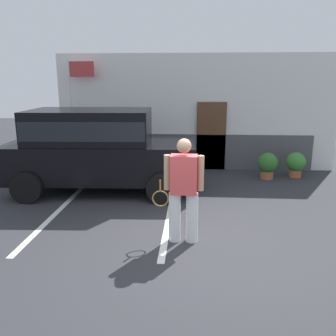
% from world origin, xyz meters
% --- Properties ---
extents(ground_plane, '(40.00, 40.00, 0.00)m').
position_xyz_m(ground_plane, '(0.00, 0.00, 0.00)').
color(ground_plane, '#2D2D33').
extents(parking_stripe_0, '(0.12, 4.40, 0.01)m').
position_xyz_m(parking_stripe_0, '(-2.94, 1.50, 0.00)').
color(parking_stripe_0, silver).
rests_on(parking_stripe_0, ground_plane).
extents(parking_stripe_1, '(0.12, 4.40, 0.01)m').
position_xyz_m(parking_stripe_1, '(-0.53, 1.50, 0.00)').
color(parking_stripe_1, silver).
rests_on(parking_stripe_1, ground_plane).
extents(house_frontage, '(8.58, 0.40, 3.54)m').
position_xyz_m(house_frontage, '(0.01, 5.58, 1.66)').
color(house_frontage, white).
rests_on(house_frontage, ground_plane).
extents(parked_suv, '(4.69, 2.35, 2.05)m').
position_xyz_m(parked_suv, '(-2.44, 2.92, 1.15)').
color(parked_suv, black).
rests_on(parked_suv, ground_plane).
extents(tennis_player_man, '(0.92, 0.30, 1.82)m').
position_xyz_m(tennis_player_man, '(-0.22, 0.14, 0.94)').
color(tennis_player_man, white).
rests_on(tennis_player_man, ground_plane).
extents(potted_plant_by_porch, '(0.57, 0.57, 0.75)m').
position_xyz_m(potted_plant_by_porch, '(2.06, 4.38, 0.42)').
color(potted_plant_by_porch, '#9E5638').
rests_on(potted_plant_by_porch, ground_plane).
extents(potted_plant_secondary, '(0.55, 0.55, 0.72)m').
position_xyz_m(potted_plant_secondary, '(2.92, 4.61, 0.40)').
color(potted_plant_secondary, '#9E5638').
rests_on(potted_plant_secondary, ground_plane).
extents(flag_pole, '(0.80, 0.05, 3.34)m').
position_xyz_m(flag_pole, '(-3.63, 5.16, 2.29)').
color(flag_pole, silver).
rests_on(flag_pole, ground_plane).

